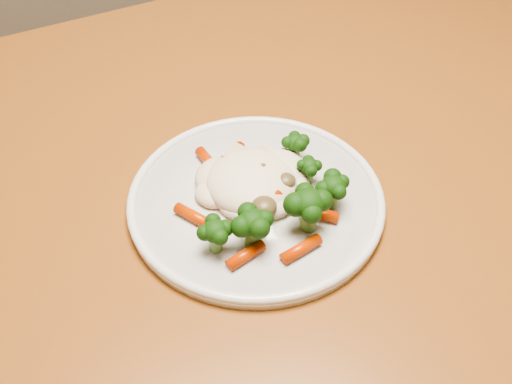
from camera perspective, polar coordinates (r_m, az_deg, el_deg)
dining_table at (r=0.80m, az=-2.79°, el=-2.94°), size 1.28×0.96×0.75m
plate at (r=0.68m, az=0.00°, el=-0.86°), size 0.27×0.27×0.01m
meal at (r=0.66m, az=0.81°, el=0.42°), size 0.18×0.18×0.05m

